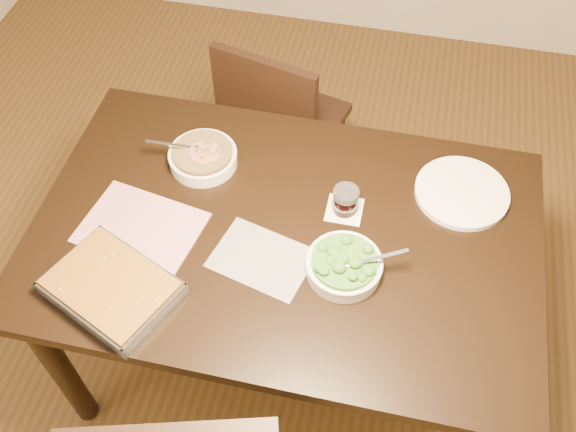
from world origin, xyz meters
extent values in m
plane|color=#4F3616|center=(0.00, 0.00, 0.00)|extent=(4.00, 4.00, 0.00)
cube|color=black|center=(0.00, 0.00, 0.73)|extent=(1.40, 0.90, 0.04)
cube|color=black|center=(0.00, 0.00, 0.66)|extent=(1.26, 0.76, 0.08)
cylinder|color=black|center=(-0.62, -0.37, 0.35)|extent=(0.07, 0.07, 0.71)
cylinder|color=black|center=(-0.62, 0.37, 0.35)|extent=(0.07, 0.07, 0.71)
cylinder|color=black|center=(0.62, 0.37, 0.35)|extent=(0.07, 0.07, 0.71)
cube|color=#A32E4E|center=(-0.39, -0.08, 0.75)|extent=(0.36, 0.29, 0.01)
cube|color=#25262C|center=(-0.04, -0.11, 0.75)|extent=(0.29, 0.24, 0.00)
cube|color=white|center=(0.15, 0.11, 0.75)|extent=(0.10, 0.10, 0.00)
cylinder|color=white|center=(-0.29, 0.19, 0.77)|extent=(0.20, 0.20, 0.04)
torus|color=white|center=(-0.29, 0.19, 0.79)|extent=(0.21, 0.21, 0.01)
cylinder|color=#321F0D|center=(-0.29, 0.19, 0.80)|extent=(0.18, 0.18, 0.02)
cube|color=silver|center=(-0.35, 0.18, 0.81)|extent=(0.13, 0.05, 0.04)
cylinder|color=maroon|center=(-0.28, 0.19, 0.81)|extent=(0.09, 0.09, 0.00)
cylinder|color=white|center=(0.18, -0.09, 0.77)|extent=(0.20, 0.20, 0.04)
torus|color=white|center=(0.18, -0.09, 0.79)|extent=(0.20, 0.20, 0.01)
cylinder|color=#164510|center=(0.18, -0.09, 0.80)|extent=(0.17, 0.17, 0.02)
cube|color=silver|center=(0.24, -0.07, 0.81)|extent=(0.13, 0.05, 0.04)
cube|color=silver|center=(-0.39, -0.29, 0.75)|extent=(0.38, 0.34, 0.01)
cube|color=#51300B|center=(-0.39, -0.29, 0.78)|extent=(0.36, 0.32, 0.05)
cube|color=silver|center=(-0.34, -0.19, 0.78)|extent=(0.29, 0.13, 0.04)
cube|color=silver|center=(-0.43, -0.39, 0.78)|extent=(0.29, 0.13, 0.04)
cube|color=silver|center=(-0.25, -0.35, 0.78)|extent=(0.10, 0.21, 0.04)
cube|color=silver|center=(-0.53, -0.23, 0.78)|extent=(0.10, 0.21, 0.04)
cylinder|color=black|center=(0.15, 0.11, 0.78)|extent=(0.06, 0.06, 0.06)
cylinder|color=silver|center=(0.15, 0.11, 0.82)|extent=(0.07, 0.07, 0.02)
cylinder|color=white|center=(0.47, 0.24, 0.76)|extent=(0.27, 0.27, 0.02)
cube|color=black|center=(-0.17, 0.77, 0.40)|extent=(0.47, 0.47, 0.04)
cylinder|color=black|center=(0.03, 0.89, 0.19)|extent=(0.03, 0.03, 0.38)
cylinder|color=black|center=(-0.05, 0.57, 0.19)|extent=(0.03, 0.03, 0.38)
cylinder|color=black|center=(-0.29, 0.97, 0.19)|extent=(0.03, 0.03, 0.38)
cylinder|color=black|center=(-0.37, 0.65, 0.19)|extent=(0.03, 0.03, 0.38)
cube|color=black|center=(-0.21, 0.60, 0.63)|extent=(0.39, 0.13, 0.42)
camera|label=1|loc=(0.23, -1.02, 2.18)|focal=40.00mm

